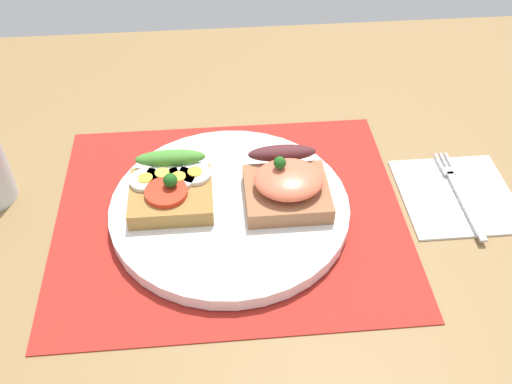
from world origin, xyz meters
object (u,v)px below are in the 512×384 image
plate (230,208)px  sandwich_egg_tomato (171,188)px  sandwich_salmon (287,183)px  fork (459,191)px  napkin (457,194)px

plate → sandwich_egg_tomato: size_ratio=2.84×
sandwich_salmon → fork: (20.68, 0.16, -3.11)cm
sandwich_egg_tomato → sandwich_salmon: size_ratio=0.95×
plate → sandwich_egg_tomato: 7.05cm
sandwich_egg_tomato → napkin: (33.52, -0.72, -3.11)cm
sandwich_salmon → fork: sandwich_salmon is taller
fork → napkin: bearing=-158.6°
plate → fork: size_ratio=1.81×
plate → sandwich_egg_tomato: sandwich_egg_tomato is taller
sandwich_salmon → napkin: (20.50, 0.09, -3.57)cm
napkin → fork: size_ratio=0.90×
sandwich_egg_tomato → sandwich_salmon: (13.01, -0.82, 0.47)cm
fork → plate: bearing=-178.3°
plate → fork: (27.20, 0.81, -0.32)cm
sandwich_egg_tomato → napkin: sandwich_egg_tomato is taller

